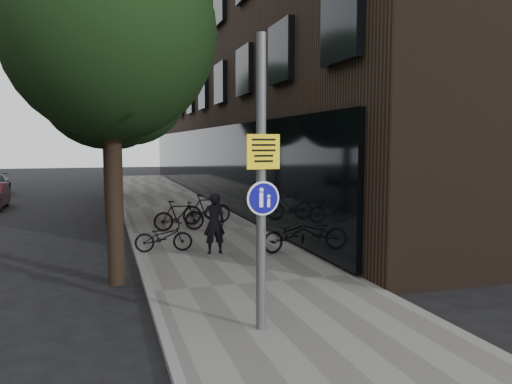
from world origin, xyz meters
name	(u,v)px	position (x,y,z in m)	size (l,w,h in m)	color
ground	(311,352)	(0.00, 0.00, 0.00)	(120.00, 120.00, 0.00)	black
sidewalk	(200,232)	(0.25, 10.00, 0.06)	(4.50, 60.00, 0.12)	slate
curb_edge	(131,235)	(-2.00, 10.00, 0.07)	(0.15, 60.00, 0.13)	slate
building_right_dark_brick	(297,43)	(8.50, 22.00, 9.00)	(12.00, 40.00, 18.00)	black
street_tree_near	(114,43)	(-2.53, 4.64, 5.11)	(4.40, 4.40, 7.50)	black
street_tree_mid	(108,87)	(-2.53, 13.14, 5.11)	(5.00, 5.00, 7.80)	black
street_tree_far	(106,105)	(-2.53, 22.14, 5.11)	(5.00, 5.00, 7.80)	black
signpost	(261,183)	(-0.51, 0.81, 2.42)	(0.53, 0.15, 4.55)	#595B5E
pedestrian	(214,223)	(-0.05, 6.30, 0.93)	(0.59, 0.39, 1.62)	black
parked_bike_facade_near	(291,234)	(2.00, 5.96, 0.59)	(0.63, 1.81, 0.95)	black
parked_bike_facade_far	(207,209)	(0.74, 11.17, 0.66)	(0.51, 1.81, 1.09)	black
parked_bike_curb_near	(164,237)	(-1.31, 6.94, 0.52)	(0.53, 1.53, 0.80)	black
parked_bike_curb_far	(179,216)	(-0.43, 10.05, 0.63)	(0.48, 1.68, 1.01)	black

